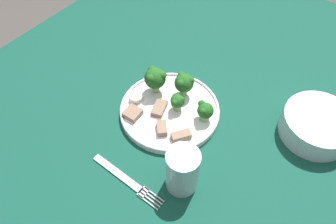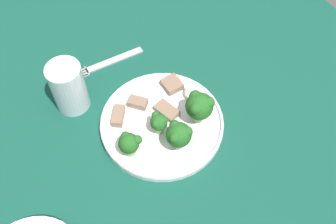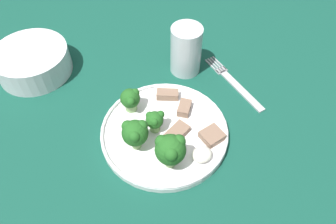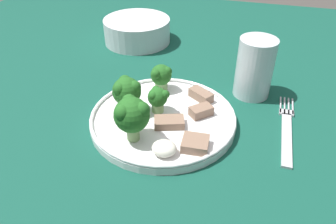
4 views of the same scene
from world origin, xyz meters
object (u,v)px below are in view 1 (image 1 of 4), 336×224
at_px(cream_bowl, 317,126).
at_px(fork, 126,180).
at_px(dinner_plate, 171,109).
at_px(drinking_glass, 182,172).

bearing_deg(cream_bowl, fork, -37.08).
bearing_deg(dinner_plate, drinking_glass, 43.29).
bearing_deg(fork, drinking_glass, 123.85).
height_order(fork, drinking_glass, drinking_glass).
bearing_deg(drinking_glass, dinner_plate, -136.71).
bearing_deg(fork, cream_bowl, 142.92).
bearing_deg(cream_bowl, dinner_plate, -63.78).
xyz_separation_m(dinner_plate, fork, (0.20, 0.03, -0.01)).
relative_size(cream_bowl, drinking_glass, 1.46).
xyz_separation_m(fork, drinking_glass, (-0.06, 0.09, 0.05)).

